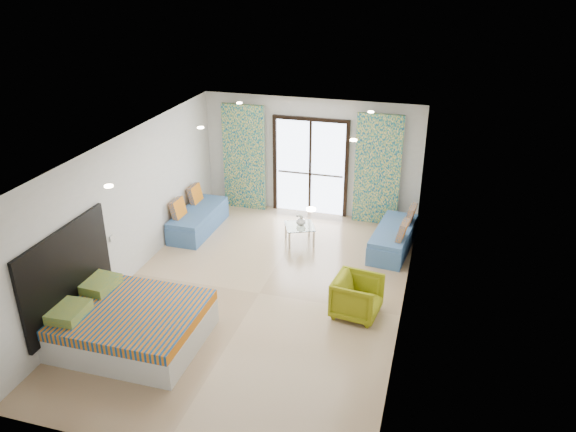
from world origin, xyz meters
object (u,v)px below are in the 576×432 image
(daybed_right, at_px, (394,238))
(coffee_table, at_px, (300,228))
(bed, at_px, (130,324))
(daybed_left, at_px, (198,219))
(armchair, at_px, (357,295))

(daybed_right, height_order, coffee_table, daybed_right)
(bed, xyz_separation_m, daybed_right, (3.59, 4.19, -0.04))
(daybed_left, height_order, armchair, daybed_left)
(daybed_left, distance_m, armchair, 4.49)
(daybed_left, height_order, coffee_table, daybed_left)
(daybed_right, bearing_deg, bed, -124.21)
(daybed_left, bearing_deg, coffee_table, 2.01)
(bed, height_order, coffee_table, bed)
(bed, distance_m, daybed_left, 3.97)
(coffee_table, xyz_separation_m, armchair, (1.60, -2.30, 0.04))
(daybed_right, bearing_deg, daybed_left, -169.97)
(armchair, bearing_deg, daybed_left, 67.68)
(daybed_left, xyz_separation_m, armchair, (3.89, -2.24, 0.11))
(daybed_right, xyz_separation_m, coffee_table, (-1.94, -0.21, 0.08))
(daybed_right, bearing_deg, coffee_table, -167.33)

